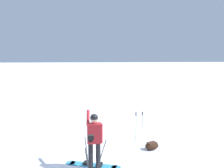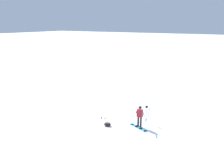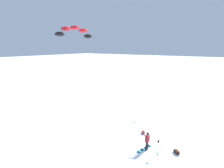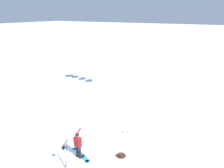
# 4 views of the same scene
# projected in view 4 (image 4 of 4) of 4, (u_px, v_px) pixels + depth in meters

# --- Properties ---
(ground_plane) EXTENTS (300.00, 300.00, 0.00)m
(ground_plane) POSITION_uv_depth(u_px,v_px,m) (91.00, 151.00, 11.38)
(ground_plane) COLOR white
(snowboarder) EXTENTS (0.66, 0.47, 1.69)m
(snowboarder) POSITION_uv_depth(u_px,v_px,m) (78.00, 143.00, 10.53)
(snowboarder) COLOR black
(snowboarder) RESTS_ON ground_plane
(snowboard) EXTENTS (0.81, 1.65, 0.10)m
(snowboard) POSITION_uv_depth(u_px,v_px,m) (81.00, 154.00, 11.08)
(snowboard) COLOR teal
(snowboard) RESTS_ON ground_plane
(gear_bag_large) EXTENTS (0.53, 0.64, 0.26)m
(gear_bag_large) POSITION_uv_depth(u_px,v_px,m) (121.00, 155.00, 10.84)
(gear_bag_large) COLOR black
(gear_bag_large) RESTS_ON ground_plane
(camera_tripod) EXTENTS (0.77, 0.57, 1.37)m
(camera_tripod) POSITION_uv_depth(u_px,v_px,m) (64.00, 153.00, 9.83)
(camera_tripod) COLOR #262628
(camera_tripod) RESTS_ON ground_plane
(ski_poles) EXTENTS (0.18, 0.32, 1.16)m
(ski_poles) POSITION_uv_depth(u_px,v_px,m) (125.00, 136.00, 11.48)
(ski_poles) COLOR gray
(ski_poles) RESTS_ON ground_plane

